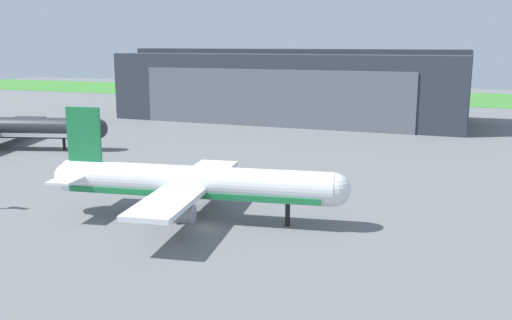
# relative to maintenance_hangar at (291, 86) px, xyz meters

# --- Properties ---
(ground_plane) EXTENTS (440.00, 440.00, 0.00)m
(ground_plane) POSITION_rel_maintenance_hangar_xyz_m (19.03, -91.36, -8.94)
(ground_plane) COLOR slate
(grass_field_strip) EXTENTS (440.00, 56.00, 0.08)m
(grass_field_strip) POSITION_rel_maintenance_hangar_xyz_m (19.03, 76.68, -8.90)
(grass_field_strip) COLOR #3D8332
(grass_field_strip) RESTS_ON ground_plane
(maintenance_hangar) EXTENTS (90.51, 31.03, 18.80)m
(maintenance_hangar) POSITION_rel_maintenance_hangar_xyz_m (0.00, 0.00, 0.00)
(maintenance_hangar) COLOR #2D333D
(maintenance_hangar) RESTS_ON ground_plane
(airliner_near_right) EXTENTS (35.47, 27.62, 12.99)m
(airliner_near_right) POSITION_rel_maintenance_hangar_xyz_m (16.59, -89.10, -4.58)
(airliner_near_right) COLOR white
(airliner_near_right) RESTS_ON ground_plane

